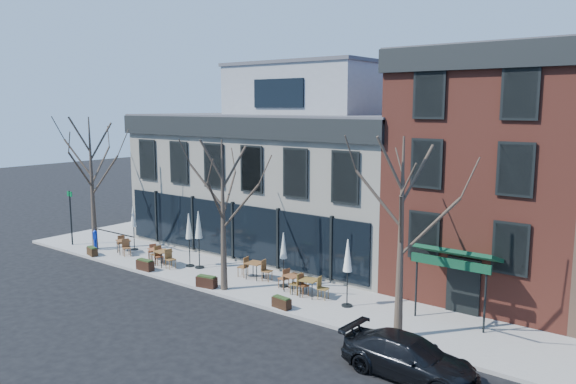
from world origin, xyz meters
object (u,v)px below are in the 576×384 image
Objects in this scene: cafe_set_0 at (123,245)px; umbrella_0 at (133,219)px; call_box at (95,239)px; parked_sedan at (409,357)px.

umbrella_0 is (-0.22, 0.93, 1.38)m from cafe_set_0.
call_box is at bearing -163.68° from cafe_set_0.
umbrella_0 reaches higher than cafe_set_0.
call_box is 0.47× the size of umbrella_0.
parked_sedan is 21.97m from call_box.
parked_sedan is 2.45× the size of cafe_set_0.
cafe_set_0 is 0.70× the size of umbrella_0.
cafe_set_0 is 1.68m from umbrella_0.
parked_sedan is 1.71× the size of umbrella_0.
call_box is at bearing 84.70° from parked_sedan.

